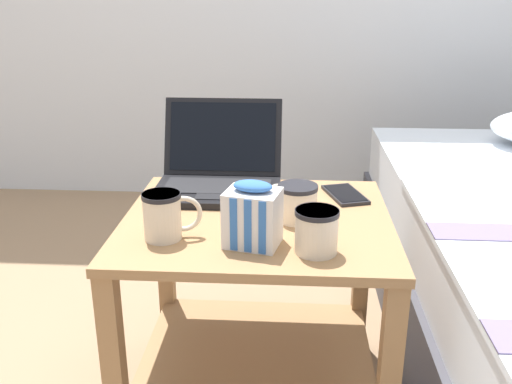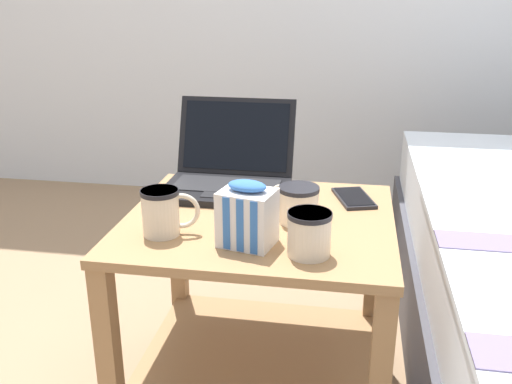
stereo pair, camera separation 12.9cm
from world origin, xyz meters
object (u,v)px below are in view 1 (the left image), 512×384
mug_front_right (296,201)px  snack_bag (254,216)px  mug_mid_center (164,214)px  mug_front_left (317,228)px  laptop (219,173)px  cell_phone (345,194)px

mug_front_right → snack_bag: (-0.09, -0.14, 0.02)m
mug_front_right → mug_mid_center: (-0.29, -0.12, 0.01)m
mug_front_left → laptop: bearing=123.7°
snack_bag → cell_phone: (0.22, 0.31, -0.06)m
mug_front_left → snack_bag: size_ratio=0.92×
mug_mid_center → cell_phone: bearing=35.1°
mug_front_right → laptop: bearing=135.3°
mug_mid_center → snack_bag: 0.20m
mug_front_left → mug_mid_center: bearing=172.3°
mug_front_right → mug_mid_center: mug_mid_center is taller
cell_phone → snack_bag: bearing=-125.1°
laptop → mug_front_right: size_ratio=2.70×
mug_mid_center → snack_bag: (0.20, -0.02, 0.01)m
cell_phone → mug_front_left: bearing=-104.7°
mug_front_left → mug_mid_center: (-0.33, 0.04, 0.01)m
mug_front_left → mug_front_right: bearing=103.8°
mug_mid_center → mug_front_left: bearing=-7.7°
mug_front_right → cell_phone: mug_front_right is taller
cell_phone → mug_front_right: bearing=-127.4°
mug_front_left → mug_mid_center: size_ratio=1.03×
laptop → mug_front_right: bearing=-44.7°
laptop → cell_phone: (0.34, -0.04, -0.04)m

